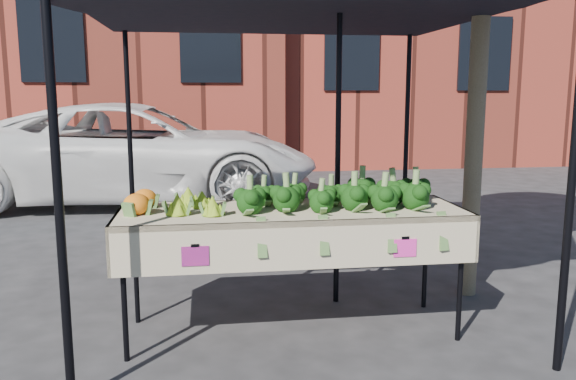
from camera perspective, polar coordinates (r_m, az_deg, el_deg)
The scene contains 9 objects.
ground at distance 4.31m, azimuth 0.69°, elevation -13.72°, with size 90.00×90.00×0.00m, color #252527.
table at distance 4.16m, azimuth 0.38°, elevation -7.94°, with size 2.40×0.81×0.90m.
canopy at distance 4.62m, azimuth 0.47°, elevation 5.44°, with size 3.16×3.16×2.74m, color black, non-canonical shape.
broccoli_heap at distance 4.11m, azimuth 4.83°, elevation -0.07°, with size 1.45×0.55×0.23m, color black.
romanesco_cluster at distance 4.03m, azimuth -9.08°, elevation -0.74°, with size 0.41×0.55×0.18m, color #94A721.
cauliflower_pair at distance 4.09m, azimuth -14.27°, elevation -0.91°, with size 0.21×0.41×0.16m, color orange.
vehicle at distance 9.43m, azimuth -14.96°, elevation 15.80°, with size 2.56×1.55×5.56m, color white.
street_tree at distance 5.03m, azimuth 18.34°, elevation 13.75°, with size 2.14×2.14×4.22m, color #1E4C14, non-canonical shape.
building_right at distance 18.26m, azimuth 17.58°, elevation 17.13°, with size 12.00×8.00×8.50m, color maroon.
Camera 1 is at (-0.59, -3.91, 1.70)m, focal length 36.20 mm.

